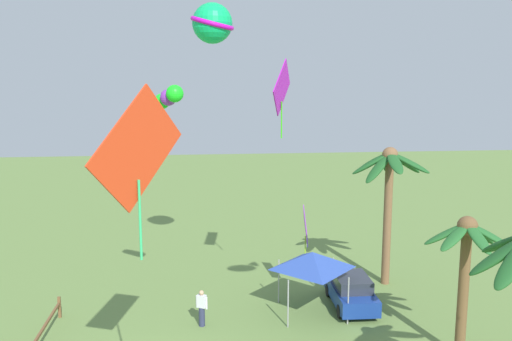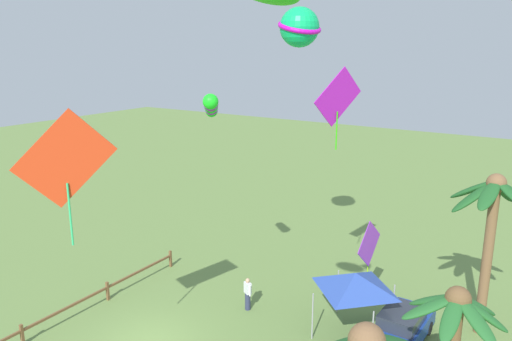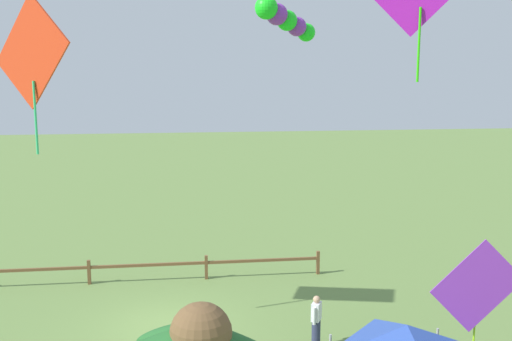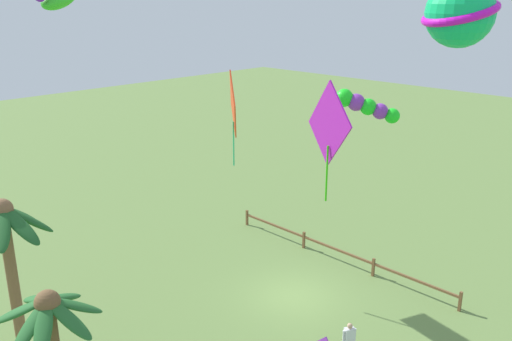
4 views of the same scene
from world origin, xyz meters
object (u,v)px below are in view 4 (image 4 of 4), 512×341
(palm_tree_1, at_px, (51,333))
(kite_ball_1, at_px, (460,13))
(kite_diamond_2, at_px, (329,126))
(spectator_0, at_px, (349,341))
(kite_tube_4, at_px, (365,106))
(palm_tree_0, at_px, (6,240))
(kite_diamond_5, at_px, (233,106))

(palm_tree_1, relative_size, kite_ball_1, 2.03)
(kite_ball_1, xyz_separation_m, kite_diamond_2, (1.96, 2.87, -2.88))
(spectator_0, bearing_deg, kite_tube_4, -58.70)
(kite_ball_1, bearing_deg, palm_tree_0, 34.03)
(kite_tube_4, bearing_deg, palm_tree_1, 75.25)
(palm_tree_1, relative_size, kite_diamond_2, 1.61)
(palm_tree_0, relative_size, kite_ball_1, 2.46)
(palm_tree_0, xyz_separation_m, kite_diamond_2, (-10.03, -5.23, 4.94))
(spectator_0, xyz_separation_m, kite_tube_4, (0.79, -1.30, 8.77))
(palm_tree_1, distance_m, kite_ball_1, 14.33)
(spectator_0, distance_m, kite_diamond_2, 9.95)
(palm_tree_0, height_order, kite_diamond_2, kite_diamond_2)
(kite_diamond_2, relative_size, kite_tube_4, 1.73)
(kite_tube_4, xyz_separation_m, kite_diamond_5, (7.18, -0.24, -1.04))
(kite_diamond_5, bearing_deg, palm_tree_0, 85.88)
(kite_diamond_2, xyz_separation_m, kite_tube_4, (2.10, -4.88, -0.42))
(palm_tree_0, distance_m, kite_diamond_2, 12.34)
(palm_tree_1, bearing_deg, kite_diamond_2, -129.39)
(kite_ball_1, distance_m, kite_tube_4, 5.61)
(kite_diamond_2, bearing_deg, kite_tube_4, -66.67)
(spectator_0, distance_m, kite_ball_1, 12.53)
(palm_tree_0, height_order, kite_ball_1, kite_ball_1)
(spectator_0, bearing_deg, kite_diamond_2, 110.15)
(palm_tree_1, xyz_separation_m, kite_tube_4, (-2.88, -10.96, 5.47))
(kite_ball_1, height_order, kite_diamond_5, kite_ball_1)
(palm_tree_0, bearing_deg, spectator_0, -134.73)
(spectator_0, height_order, kite_ball_1, kite_ball_1)
(palm_tree_1, bearing_deg, kite_tube_4, -104.75)
(spectator_0, height_order, kite_diamond_5, kite_diamond_5)
(spectator_0, bearing_deg, kite_ball_1, 167.86)
(palm_tree_0, xyz_separation_m, palm_tree_1, (-5.04, 0.85, -0.95))
(kite_ball_1, distance_m, kite_diamond_2, 4.52)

